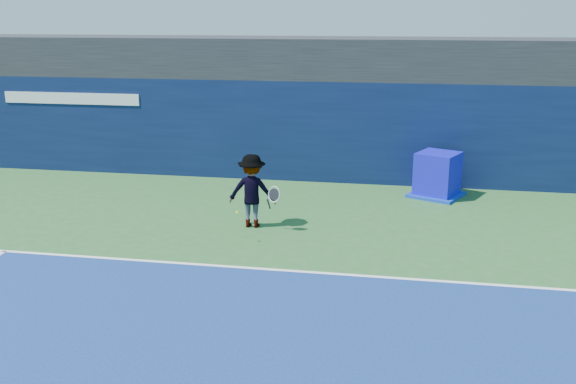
# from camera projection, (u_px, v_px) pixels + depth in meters

# --- Properties ---
(ground) EXTENTS (80.00, 80.00, 0.00)m
(ground) POSITION_uv_depth(u_px,v_px,m) (182.00, 339.00, 10.00)
(ground) COLOR #295C29
(ground) RESTS_ON ground
(baseline) EXTENTS (24.00, 0.10, 0.01)m
(baseline) POSITION_uv_depth(u_px,v_px,m) (232.00, 267.00, 12.84)
(baseline) COLOR white
(baseline) RESTS_ON ground
(stadium_band) EXTENTS (36.00, 3.00, 1.20)m
(stadium_band) POSITION_uv_depth(u_px,v_px,m) (300.00, 57.00, 19.94)
(stadium_band) COLOR black
(stadium_band) RESTS_ON back_wall_assembly
(back_wall_assembly) EXTENTS (36.00, 1.03, 3.00)m
(back_wall_assembly) POSITION_uv_depth(u_px,v_px,m) (294.00, 129.00, 19.55)
(back_wall_assembly) COLOR #0A163A
(back_wall_assembly) RESTS_ON ground
(equipment_cart) EXTENTS (1.71, 1.71, 1.23)m
(equipment_cart) POSITION_uv_depth(u_px,v_px,m) (437.00, 176.00, 17.72)
(equipment_cart) COLOR #100DBD
(equipment_cart) RESTS_ON ground
(tennis_player) EXTENTS (1.33, 0.73, 1.75)m
(tennis_player) POSITION_uv_depth(u_px,v_px,m) (252.00, 191.00, 15.10)
(tennis_player) COLOR silver
(tennis_player) RESTS_ON ground
(tennis_ball) EXTENTS (0.06, 0.06, 0.06)m
(tennis_ball) POSITION_uv_depth(u_px,v_px,m) (237.00, 212.00, 13.99)
(tennis_ball) COLOR #C1E419
(tennis_ball) RESTS_ON ground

